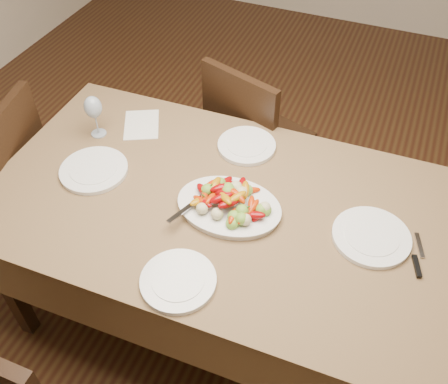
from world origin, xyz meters
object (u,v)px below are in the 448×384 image
dining_table (224,263)px  plate_near (178,281)px  serving_platter (229,208)px  plate_right (371,237)px  plate_left (94,170)px  plate_far (247,146)px  chair_far (261,138)px  wine_glass (95,115)px

dining_table → plate_near: plate_near is taller
serving_platter → plate_right: serving_platter is taller
dining_table → serving_platter: serving_platter is taller
plate_right → plate_near: size_ratio=1.10×
plate_right → dining_table: bearing=-175.8°
serving_platter → plate_left: size_ratio=1.40×
plate_left → plate_far: 0.64m
plate_right → plate_far: (-0.58, 0.30, 0.00)m
chair_far → wine_glass: size_ratio=4.64×
chair_far → plate_near: 1.18m
dining_table → plate_far: bearing=95.8°
plate_near → wine_glass: (-0.66, 0.57, 0.09)m
chair_far → plate_left: (-0.45, -0.79, 0.29)m
dining_table → plate_near: bearing=-90.6°
wine_glass → plate_near: bearing=-40.6°
dining_table → chair_far: bearing=97.5°
plate_left → plate_near: bearing=-32.6°
serving_platter → plate_near: size_ratio=1.52×
serving_platter → plate_right: 0.52m
chair_far → serving_platter: (0.13, -0.77, 0.30)m
dining_table → wine_glass: (-0.67, 0.18, 0.48)m
plate_left → wine_glass: wine_glass is taller
plate_right → serving_platter: bearing=-173.0°
plate_near → plate_right: bearing=37.7°
chair_far → plate_left: size_ratio=3.47×
serving_platter → plate_left: 0.58m
chair_far → wine_glass: (-0.57, -0.57, 0.39)m
plate_left → wine_glass: 0.26m
serving_platter → plate_far: size_ratio=1.56×
plate_left → serving_platter: bearing=1.3°
plate_right → plate_far: 0.66m
plate_right → chair_far: bearing=132.3°
chair_far → plate_right: bearing=150.7°
plate_far → dining_table: bearing=-84.2°
plate_near → plate_left: bearing=147.4°
chair_far → plate_far: chair_far is taller
plate_far → plate_right: bearing=-27.1°
dining_table → serving_platter: 0.39m
plate_left → plate_right: 1.10m
chair_far → wine_glass: 0.89m
serving_platter → plate_far: 0.37m
dining_table → plate_right: size_ratio=6.63×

